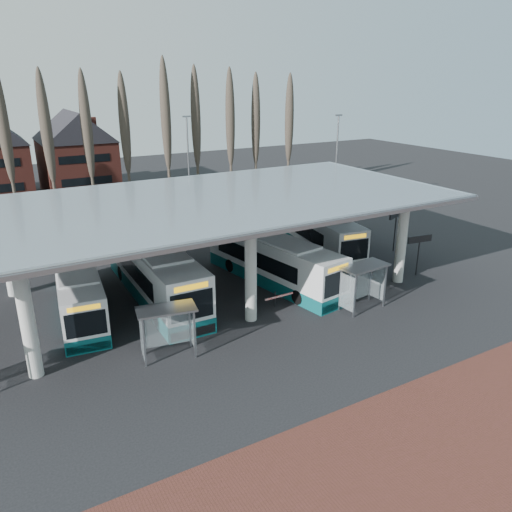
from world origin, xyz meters
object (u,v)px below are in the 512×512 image
bus_3 (314,231)px  shelter_2 (362,277)px  bus_2 (272,261)px  bus_1 (154,271)px  shelter_1 (167,320)px  bus_0 (78,289)px

bus_3 → shelter_2: (-4.19, -10.73, 0.48)m
bus_2 → bus_3: bearing=23.8°
bus_2 → shelter_2: bus_2 is taller
bus_1 → bus_3: size_ratio=1.05×
bus_1 → shelter_2: bearing=-36.6°
bus_3 → shelter_1: (-16.68, -10.15, 0.40)m
bus_0 → bus_2: size_ratio=0.92×
bus_0 → shelter_1: size_ratio=3.53×
bus_1 → shelter_2: bus_1 is taller
shelter_1 → shelter_2: (12.49, -0.58, 0.09)m
shelter_2 → shelter_1: bearing=172.0°
bus_1 → bus_2: (8.01, -1.79, -0.15)m
bus_0 → bus_1: bearing=4.7°
bus_1 → bus_0: bearing=178.7°
bus_0 → bus_3: 19.72m
bus_3 → bus_1: bearing=-161.8°
bus_1 → shelter_1: size_ratio=4.14×
bus_1 → bus_3: (14.77, 2.58, -0.11)m
bus_2 → bus_3: bus_3 is taller
bus_3 → shelter_1: size_ratio=3.94×
bus_0 → shelter_1: bus_0 is taller
shelter_1 → shelter_2: 12.50m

